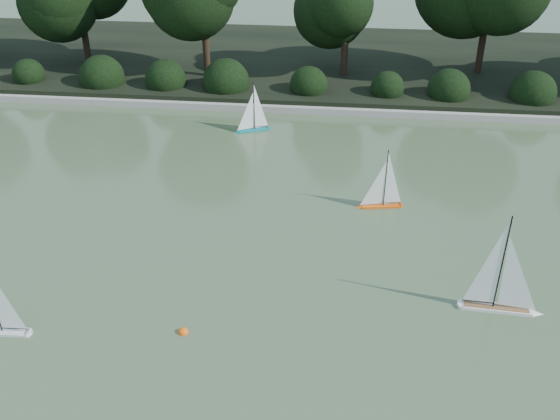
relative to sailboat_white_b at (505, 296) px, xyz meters
name	(u,v)px	position (x,y,z in m)	size (l,w,h in m)	color
ground	(255,341)	(-3.68, -1.11, -0.27)	(80.00, 80.00, 0.00)	#3D4E2F
pond_coping	(304,109)	(-3.68, 7.89, -0.18)	(40.00, 0.35, 0.18)	gray
far_bank	(313,62)	(-3.68, 11.89, -0.12)	(40.00, 8.00, 0.30)	black
shrub_hedge	(306,85)	(-3.68, 8.79, 0.18)	(29.10, 1.10, 1.10)	black
sailboat_white_b	(505,296)	(0.00, 0.00, 0.00)	(1.30, 0.28, 1.78)	white
sailboat_orange	(378,198)	(-1.83, 2.99, -0.07)	(0.97, 0.31, 1.31)	#F7590D
sailboat_teal	(250,123)	(-4.89, 6.47, -0.07)	(0.92, 0.52, 1.31)	#078284
race_buoy	(183,332)	(-4.76, -1.04, -0.27)	(0.16, 0.16, 0.16)	#FF5E0D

